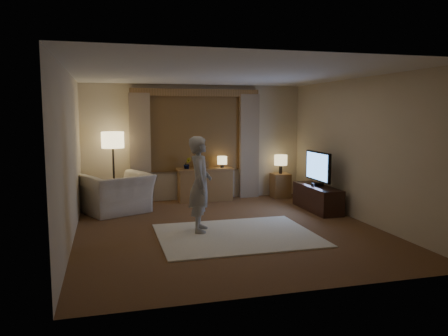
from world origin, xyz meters
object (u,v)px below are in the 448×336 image
object	(u,v)px
sideboard	(205,185)
person	(200,184)
side_table	(280,185)
armchair	(117,194)
tv_stand	(317,198)

from	to	relation	value
sideboard	person	size ratio (longest dim) A/B	0.76
sideboard	side_table	bearing A→B (deg)	-1.59
armchair	tv_stand	world-z (taller)	armchair
sideboard	person	world-z (taller)	person
side_table	tv_stand	distance (m)	1.52
armchair	side_table	distance (m)	3.81
side_table	person	distance (m)	3.54
side_table	tv_stand	xyz separation A→B (m)	(0.19, -1.51, -0.03)
armchair	tv_stand	size ratio (longest dim) A/B	0.86
sideboard	armchair	bearing A→B (deg)	-158.86
armchair	person	world-z (taller)	person
side_table	tv_stand	size ratio (longest dim) A/B	0.40
sideboard	tv_stand	distance (m)	2.53
tv_stand	side_table	bearing A→B (deg)	97.04
sideboard	side_table	world-z (taller)	sideboard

